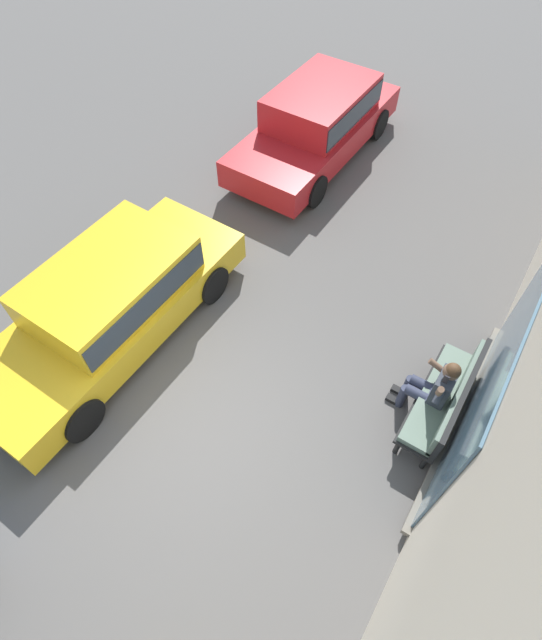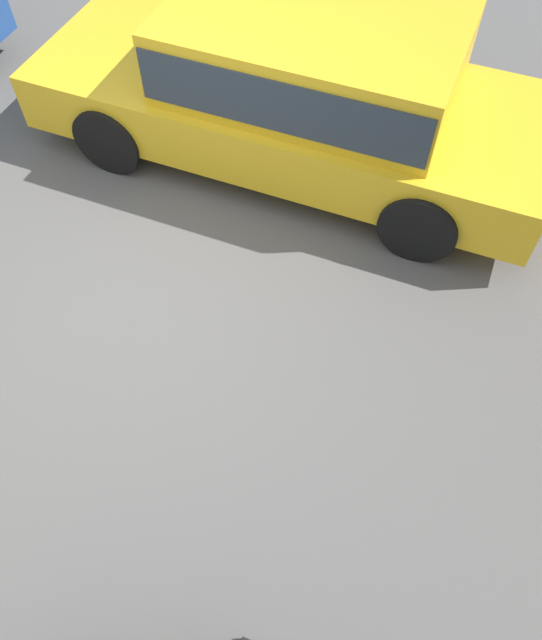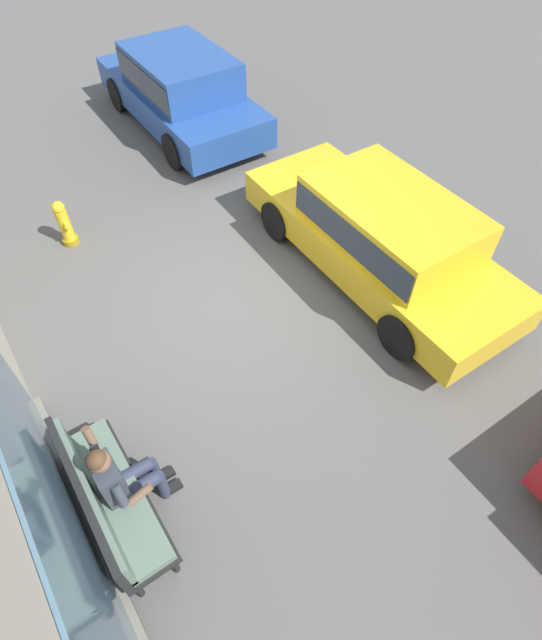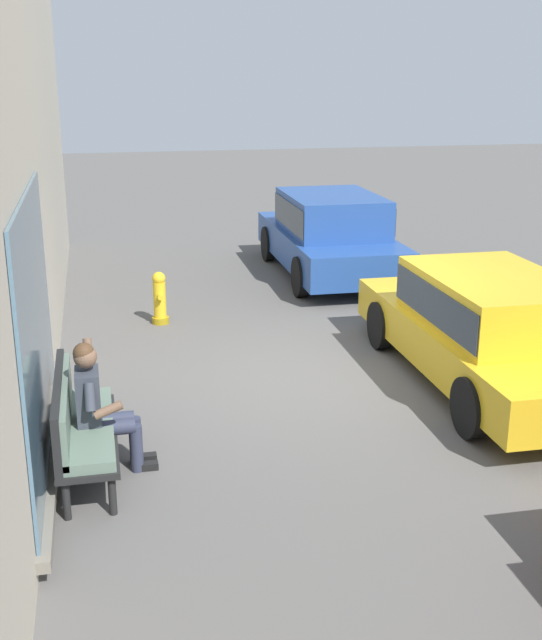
{
  "view_description": "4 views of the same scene",
  "coord_description": "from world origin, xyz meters",
  "px_view_note": "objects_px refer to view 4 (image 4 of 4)",
  "views": [
    {
      "loc": [
        2.1,
        2.6,
        6.58
      ],
      "look_at": [
        -1.47,
        0.31,
        0.88
      ],
      "focal_mm": 28.0,
      "sensor_mm": 36.0,
      "label": 1
    },
    {
      "loc": [
        -2.04,
        2.6,
        4.09
      ],
      "look_at": [
        -1.25,
        0.55,
        0.91
      ],
      "focal_mm": 35.0,
      "sensor_mm": 36.0,
      "label": 2
    },
    {
      "loc": [
        -4.34,
        2.6,
        5.46
      ],
      "look_at": [
        -1.34,
        0.54,
        1.21
      ],
      "focal_mm": 28.0,
      "sensor_mm": 36.0,
      "label": 3
    },
    {
      "loc": [
        -9.03,
        2.6,
        3.72
      ],
      "look_at": [
        -0.79,
        0.78,
        1.08
      ],
      "focal_mm": 45.0,
      "sensor_mm": 36.0,
      "label": 4
    }
  ],
  "objects_px": {
    "person_on_phone": "(99,405)",
    "parked_car_far": "(330,231)",
    "fire_hydrant": "(160,299)",
    "bench": "(77,421)",
    "parked_car_mid": "(488,324)"
  },
  "relations": [
    {
      "from": "person_on_phone",
      "to": "parked_car_far",
      "type": "bearing_deg",
      "value": -31.98
    },
    {
      "from": "parked_car_far",
      "to": "fire_hydrant",
      "type": "height_order",
      "value": "parked_car_far"
    },
    {
      "from": "fire_hydrant",
      "to": "bench",
      "type": "bearing_deg",
      "value": 165.82
    },
    {
      "from": "person_on_phone",
      "to": "parked_car_mid",
      "type": "xyz_separation_m",
      "value": [
        1.27,
        -4.65,
        0.09
      ]
    },
    {
      "from": "parked_car_mid",
      "to": "parked_car_far",
      "type": "xyz_separation_m",
      "value": [
        5.66,
        0.32,
        0.07
      ]
    },
    {
      "from": "bench",
      "to": "fire_hydrant",
      "type": "xyz_separation_m",
      "value": [
        4.65,
        -1.18,
        -0.16
      ]
    },
    {
      "from": "parked_car_mid",
      "to": "parked_car_far",
      "type": "height_order",
      "value": "parked_car_far"
    },
    {
      "from": "bench",
      "to": "fire_hydrant",
      "type": "bearing_deg",
      "value": -14.18
    },
    {
      "from": "parked_car_mid",
      "to": "person_on_phone",
      "type": "bearing_deg",
      "value": 105.27
    },
    {
      "from": "parked_car_far",
      "to": "fire_hydrant",
      "type": "bearing_deg",
      "value": 124.41
    },
    {
      "from": "parked_car_mid",
      "to": "fire_hydrant",
      "type": "height_order",
      "value": "parked_car_mid"
    },
    {
      "from": "bench",
      "to": "fire_hydrant",
      "type": "height_order",
      "value": "bench"
    },
    {
      "from": "bench",
      "to": "parked_car_far",
      "type": "distance_m",
      "value": 8.32
    },
    {
      "from": "person_on_phone",
      "to": "parked_car_far",
      "type": "xyz_separation_m",
      "value": [
        6.93,
        -4.33,
        0.16
      ]
    },
    {
      "from": "bench",
      "to": "parked_car_mid",
      "type": "xyz_separation_m",
      "value": [
        1.3,
        -4.87,
        0.23
      ]
    }
  ]
}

